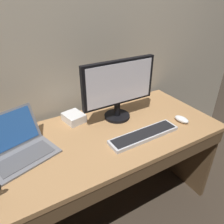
{
  "coord_description": "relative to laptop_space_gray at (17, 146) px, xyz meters",
  "views": [
    {
      "loc": [
        -0.5,
        -0.99,
        1.52
      ],
      "look_at": [
        0.08,
        0.0,
        0.87
      ],
      "focal_mm": 33.86,
      "sensor_mm": 36.0,
      "label": 1
    }
  ],
  "objects": [
    {
      "name": "computer_mouse",
      "position": [
        1.05,
        -0.22,
        -0.03
      ],
      "size": [
        0.07,
        0.11,
        0.04
      ],
      "primitive_type": "ellipsoid",
      "rotation": [
        0.0,
        0.0,
        0.16
      ],
      "color": "white",
      "rests_on": "desk"
    },
    {
      "name": "ground_plane",
      "position": [
        0.49,
        -0.07,
        -0.78
      ],
      "size": [
        14.0,
        14.0,
        0.0
      ],
      "primitive_type": "plane",
      "color": "#382D23"
    },
    {
      "name": "wired_keyboard",
      "position": [
        0.71,
        -0.23,
        -0.04
      ],
      "size": [
        0.48,
        0.12,
        0.03
      ],
      "color": "#BCBCC1",
      "rests_on": "desk"
    },
    {
      "name": "desk",
      "position": [
        0.49,
        -0.09,
        -0.23
      ],
      "size": [
        1.59,
        0.71,
        0.73
      ],
      "color": "#A87A4C",
      "rests_on": "ground"
    },
    {
      "name": "external_monitor",
      "position": [
        0.69,
        0.04,
        0.19
      ],
      "size": [
        0.53,
        0.18,
        0.43
      ],
      "color": "black",
      "rests_on": "desk"
    },
    {
      "name": "external_drive_box",
      "position": [
        0.4,
        0.17,
        -0.02
      ],
      "size": [
        0.15,
        0.17,
        0.06
      ],
      "primitive_type": "cube",
      "rotation": [
        0.0,
        0.0,
        0.2
      ],
      "color": "silver",
      "rests_on": "desk"
    },
    {
      "name": "laptop_space_gray",
      "position": [
        0.0,
        0.0,
        0.0
      ],
      "size": [
        0.42,
        0.39,
        0.22
      ],
      "color": "slate",
      "rests_on": "desk"
    },
    {
      "name": "back_wall",
      "position": [
        0.49,
        0.36,
        0.58
      ],
      "size": [
        3.69,
        0.04,
        2.72
      ],
      "primitive_type": "cube",
      "color": "#ADA38E",
      "rests_on": "ground"
    }
  ]
}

